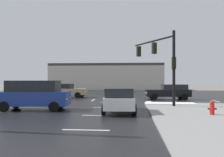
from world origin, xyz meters
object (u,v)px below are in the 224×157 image
fire_hydrant (212,108)px  sedan_black (169,91)px  sedan_white (119,99)px  suv_blue (34,94)px  sedan_tan (66,90)px  traffic_signal_mast (161,57)px

fire_hydrant → sedan_black: (-0.62, 11.49, 0.32)m
fire_hydrant → sedan_white: sedan_white is taller
sedan_white → sedan_black: size_ratio=1.00×
sedan_white → suv_blue: 5.94m
sedan_white → suv_blue: suv_blue is taller
sedan_white → sedan_black: (4.73, 10.12, 0.00)m
sedan_tan → sedan_black: size_ratio=1.00×
suv_blue → traffic_signal_mast: bearing=18.0°
sedan_white → fire_hydrant: bearing=-108.1°
suv_blue → sedan_black: size_ratio=1.07×
sedan_white → sedan_tan: bearing=25.9°
fire_hydrant → suv_blue: 11.45m
traffic_signal_mast → sedan_white: 6.24m
traffic_signal_mast → sedan_black: traffic_signal_mast is taller
fire_hydrant → suv_blue: (-11.25, 2.06, 0.55)m
traffic_signal_mast → sedan_black: (1.56, 5.73, -3.11)m
suv_blue → sedan_tan: 11.52m
sedan_white → sedan_black: bearing=-28.8°
sedan_tan → sedan_black: 11.82m
fire_hydrant → sedan_white: 5.53m
traffic_signal_mast → suv_blue: (-9.07, -3.69, -2.88)m
sedan_white → sedan_tan: (-6.91, 12.16, 0.00)m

